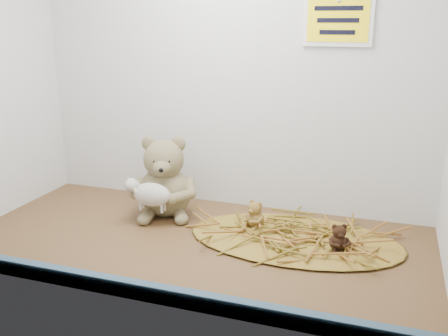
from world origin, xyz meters
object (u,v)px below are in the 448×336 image
(main_teddy, at_px, (165,176))
(mini_teddy_brown, at_px, (339,236))
(toy_lamb, at_px, (152,195))
(mini_teddy_tan, at_px, (255,213))

(main_teddy, xyz_separation_m, mini_teddy_brown, (0.51, -0.10, -0.07))
(main_teddy, bearing_deg, mini_teddy_brown, -30.41)
(main_teddy, distance_m, mini_teddy_brown, 0.53)
(toy_lamb, xyz_separation_m, mini_teddy_tan, (0.28, 0.06, -0.04))
(toy_lamb, height_order, mini_teddy_tan, toy_lamb)
(main_teddy, height_order, mini_teddy_tan, main_teddy)
(toy_lamb, bearing_deg, mini_teddy_tan, 11.44)
(mini_teddy_tan, bearing_deg, mini_teddy_brown, 8.91)
(main_teddy, distance_m, toy_lamb, 0.09)
(main_teddy, distance_m, mini_teddy_tan, 0.29)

